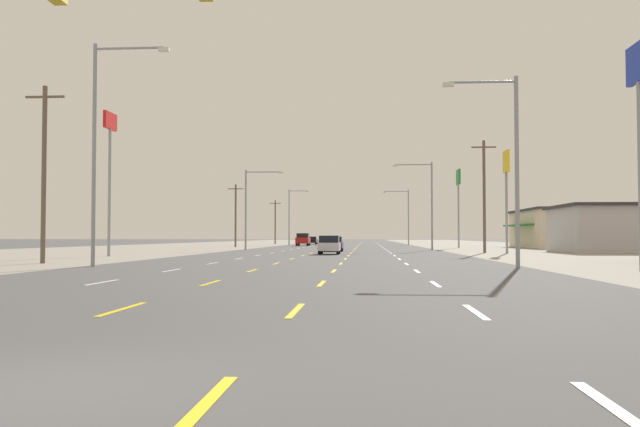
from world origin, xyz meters
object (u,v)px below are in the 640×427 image
Objects in this scene: streetlight_right_row_1 at (428,199)px; streetlight_right_row_2 at (406,213)px; streetlight_left_row_0 at (101,139)px; hatchback_center_turn_nearest at (329,245)px; streetlight_left_row_2 at (291,213)px; sedan_inner_left_midfar at (325,241)px; streetlight_right_row_0 at (509,157)px; pole_sign_right_row_2 at (458,187)px; suv_far_left_mid at (303,239)px; pole_sign_right_row_1 at (506,177)px; pole_sign_left_row_1 at (110,151)px; sedan_center_turn_near at (334,244)px; streetlight_left_row_1 at (250,203)px; sedan_far_left_far at (312,240)px; pole_sign_right_row_0 at (639,97)px.

streetlight_right_row_1 reaches higher than streetlight_right_row_2.
hatchback_center_turn_nearest is at bearing 67.01° from streetlight_left_row_0.
streetlight_left_row_0 is 1.15× the size of streetlight_right_row_1.
streetlight_left_row_2 reaches higher than streetlight_right_row_1.
streetlight_right_row_0 is at bearing -79.74° from sedan_inner_left_midfar.
streetlight_left_row_2 is at bearing 129.55° from sedan_inner_left_midfar.
pole_sign_right_row_2 reaches higher than streetlight_right_row_0.
sedan_inner_left_midfar is 74.62m from streetlight_right_row_0.
pole_sign_right_row_1 is at bearing -64.08° from suv_far_left_mid.
hatchback_center_turn_nearest is 0.36× the size of streetlight_left_row_0.
hatchback_center_turn_nearest is at bearing 23.29° from pole_sign_left_row_1.
streetlight_left_row_0 is 44.97m from streetlight_right_row_1.
sedan_center_turn_near is 0.50× the size of streetlight_right_row_0.
pole_sign_left_row_1 is at bearing -132.34° from sedan_center_turn_near.
sedan_far_left_far is at bearing 86.81° from streetlight_left_row_1.
streetlight_right_row_0 reaches higher than sedan_inner_left_midfar.
pole_sign_right_row_0 is 57.09m from pole_sign_right_row_2.
streetlight_left_row_1 is at bearing -100.73° from sedan_inner_left_midfar.
streetlight_left_row_2 reaches higher than streetlight_right_row_2.
streetlight_left_row_2 reaches higher than hatchback_center_turn_nearest.
sedan_inner_left_midfar is 0.47× the size of streetlight_left_row_2.
hatchback_center_turn_nearest is at bearing -84.01° from sedan_far_left_far.
suv_far_left_mid is at bearing 105.93° from pole_sign_right_row_0.
pole_sign_right_row_2 is at bearing 29.31° from streetlight_left_row_1.
suv_far_left_mid is 74.62m from streetlight_right_row_0.
streetlight_right_row_1 is (19.38, 0.00, 0.36)m from streetlight_left_row_1.
pole_sign_right_row_0 is 5.98m from streetlight_right_row_0.
pole_sign_right_row_0 is at bearing -90.25° from pole_sign_right_row_2.
sedan_center_turn_near is 12.51m from streetlight_left_row_1.
sedan_far_left_far is at bearing 121.52° from pole_sign_right_row_2.
sedan_center_turn_near is at bearing -101.70° from streetlight_right_row_2.
pole_sign_left_row_1 reaches higher than hatchback_center_turn_nearest.
streetlight_right_row_2 is at bearing 26.87° from suv_far_left_mid.
sedan_inner_left_midfar is at bearing 79.27° from streetlight_left_row_1.
sedan_inner_left_midfar is 0.47× the size of pole_sign_right_row_0.
sedan_far_left_far is (-0.02, 17.21, -0.27)m from suv_far_left_mid.
pole_sign_left_row_1 is 1.12× the size of streetlight_left_row_2.
suv_far_left_mid is at bearing 102.97° from streetlight_right_row_0.
pole_sign_right_row_1 reaches higher than hatchback_center_turn_nearest.
streetlight_left_row_2 is at bearing 101.60° from sedan_center_turn_near.
streetlight_left_row_0 is 83.32m from streetlight_right_row_2.
sedan_center_turn_near is 1.00× the size of sedan_far_left_far.
pole_sign_left_row_1 is at bearing -156.71° from hatchback_center_turn_nearest.
sedan_center_turn_near is 17.80m from pole_sign_right_row_1.
sedan_inner_left_midfar is 33.68m from streetlight_left_row_1.
streetlight_left_row_1 is at bearing 180.00° from streetlight_right_row_1.
pole_sign_right_row_2 is 14.89m from streetlight_right_row_1.
pole_sign_right_row_1 is at bearing -89.17° from pole_sign_right_row_2.
sedan_far_left_far is 0.50× the size of streetlight_right_row_0.
pole_sign_right_row_2 is at bearing -79.02° from streetlight_right_row_2.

